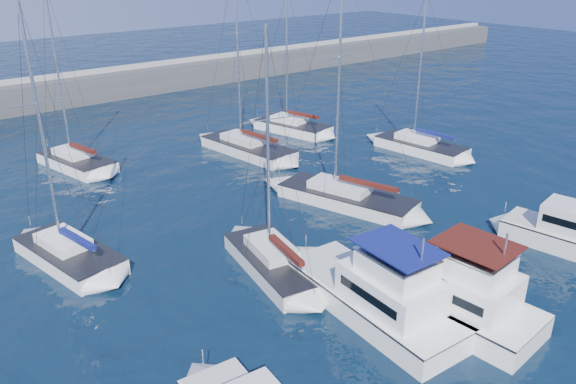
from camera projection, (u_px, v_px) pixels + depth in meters
ground at (431, 279)px, 30.58m from camera, size 220.00×220.00×0.00m
breakwater at (83, 91)px, 67.49m from camera, size 160.00×6.00×4.45m
motor_yacht_port_inner at (379, 296)px, 27.09m from camera, size 4.29×10.24×4.69m
motor_yacht_stbd_inner at (452, 295)px, 27.18m from camera, size 4.53×9.54×4.69m
motor_yacht_stbd_outer at (555, 230)px, 33.91m from camera, size 3.65×5.76×3.20m
sailboat_mid_a at (69, 254)px, 32.08m from camera, size 4.38×7.83×14.76m
sailboat_mid_b at (275, 263)px, 31.24m from camera, size 4.41×8.08×13.63m
sailboat_mid_d at (346, 197)px, 39.52m from camera, size 5.88×10.25×16.40m
sailboat_mid_e at (421, 146)px, 50.00m from camera, size 3.97×8.42×13.85m
sailboat_back_a at (77, 161)px, 46.32m from camera, size 4.56×7.90×14.77m
sailboat_back_b at (248, 148)px, 49.62m from camera, size 4.34×9.68×16.55m
sailboat_back_c at (293, 127)px, 55.60m from camera, size 4.87×8.15×13.58m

